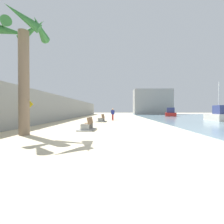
# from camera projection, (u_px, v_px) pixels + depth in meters

# --- Properties ---
(ground_plane) EXTENTS (120.00, 120.00, 0.00)m
(ground_plane) POSITION_uv_depth(u_px,v_px,m) (111.00, 119.00, 27.63)
(ground_plane) COLOR beige
(seawall) EXTENTS (0.80, 64.00, 3.52)m
(seawall) POSITION_uv_depth(u_px,v_px,m) (66.00, 108.00, 27.79)
(seawall) COLOR gray
(seawall) RESTS_ON ground
(palm_tree) EXTENTS (3.03, 3.04, 7.49)m
(palm_tree) POSITION_uv_depth(u_px,v_px,m) (23.00, 51.00, 10.18)
(palm_tree) COLOR #7A6651
(palm_tree) RESTS_ON ground
(bench_near) EXTENTS (1.21, 2.16, 0.98)m
(bench_near) POSITION_uv_depth(u_px,v_px,m) (87.00, 127.00, 12.84)
(bench_near) COLOR gray
(bench_near) RESTS_ON ground
(bench_far) EXTENTS (1.30, 2.20, 0.98)m
(bench_far) POSITION_uv_depth(u_px,v_px,m) (101.00, 120.00, 21.66)
(bench_far) COLOR gray
(bench_far) RESTS_ON ground
(person_walking) EXTENTS (0.52, 0.25, 1.75)m
(person_walking) POSITION_uv_depth(u_px,v_px,m) (113.00, 113.00, 24.28)
(person_walking) COLOR #B22D33
(person_walking) RESTS_ON ground
(person_standing) EXTENTS (0.44, 0.35, 1.69)m
(person_standing) POSITION_uv_depth(u_px,v_px,m) (113.00, 113.00, 28.14)
(person_standing) COLOR gold
(person_standing) RESTS_ON ground
(boat_far_right) EXTENTS (2.80, 5.00, 5.38)m
(boat_far_right) POSITION_uv_depth(u_px,v_px,m) (220.00, 115.00, 23.36)
(boat_far_right) COLOR beige
(boat_far_right) RESTS_ON water_bay
(boat_outer) EXTENTS (3.55, 5.36, 2.00)m
(boat_outer) POSITION_uv_depth(u_px,v_px,m) (170.00, 113.00, 39.65)
(boat_outer) COLOR red
(boat_outer) RESTS_ON water_bay
(pedestrian_sign) EXTENTS (0.85, 0.08, 2.41)m
(pedestrian_sign) POSITION_uv_depth(u_px,v_px,m) (28.00, 110.00, 14.06)
(pedestrian_sign) COLOR slate
(pedestrian_sign) RESTS_ON ground
(harbor_building) EXTENTS (12.00, 6.00, 8.08)m
(harbor_building) POSITION_uv_depth(u_px,v_px,m) (152.00, 102.00, 55.26)
(harbor_building) COLOR gray
(harbor_building) RESTS_ON ground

